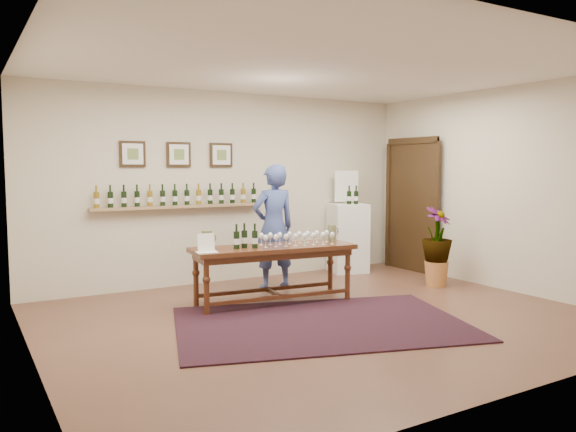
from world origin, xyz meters
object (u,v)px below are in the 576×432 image
tasting_table (274,255)px  display_pedestal (348,238)px  person (274,227)px  potted_plant (437,247)px

tasting_table → display_pedestal: bearing=37.6°
display_pedestal → person: bearing=-163.2°
display_pedestal → person: (-1.66, -0.50, 0.31)m
potted_plant → person: (-2.07, 1.07, 0.30)m
potted_plant → person: person is taller
tasting_table → display_pedestal: display_pedestal is taller
potted_plant → display_pedestal: bearing=104.7°
display_pedestal → person: 1.76m
tasting_table → person: 0.90m
tasting_table → potted_plant: (2.49, -0.31, -0.04)m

